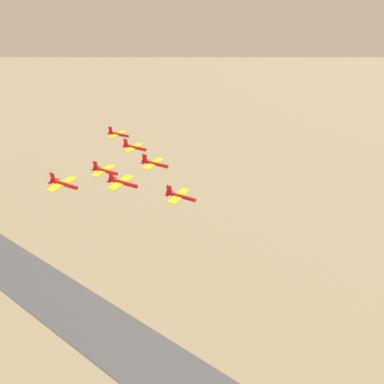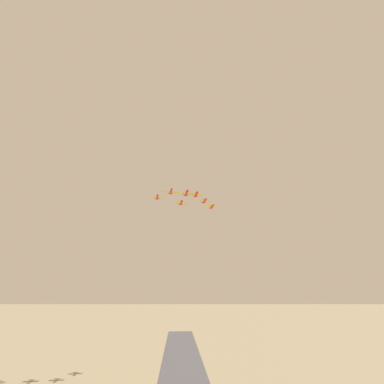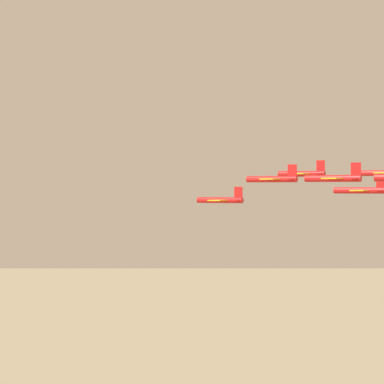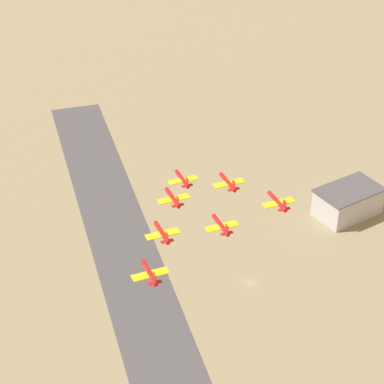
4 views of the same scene
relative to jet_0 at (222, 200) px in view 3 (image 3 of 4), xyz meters
name	(u,v)px [view 3 (image 3 of 4)]	position (x,y,z in m)	size (l,w,h in m)	color
jet_0	(222,200)	(0.00, 0.00, 0.00)	(7.67, 7.98, 2.67)	red
jet_1	(274,179)	(-8.88, -10.10, 3.34)	(7.67, 7.98, 2.67)	red
jet_2	(303,174)	(4.52, -12.67, 4.29)	(7.67, 7.98, 2.67)	red
jet_3	(335,178)	(-17.75, -20.20, 3.35)	(7.67, 7.98, 2.67)	red
jet_4	(362,190)	(-4.36, -22.77, 1.64)	(7.67, 7.98, 2.67)	red
jet_5	(384,173)	(9.03, -25.33, 4.43)	(7.67, 7.98, 2.67)	red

